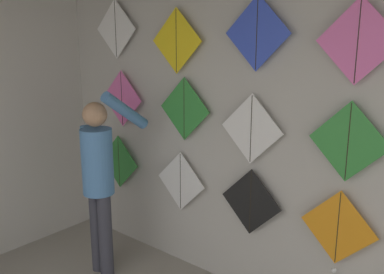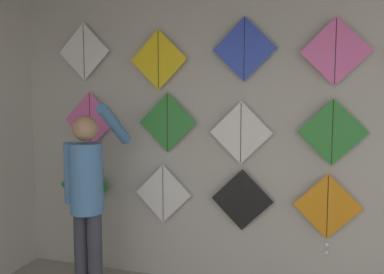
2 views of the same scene
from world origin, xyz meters
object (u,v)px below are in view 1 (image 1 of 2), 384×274
at_px(kite_8, 348,142).
at_px(kite_10, 116,29).
at_px(kite_0, 119,162).
at_px(kite_5, 122,99).
at_px(kite_6, 184,109).
at_px(kite_1, 181,181).
at_px(kite_11, 176,41).
at_px(kite_3, 338,231).
at_px(kite_13, 358,41).
at_px(kite_12, 257,33).
at_px(kite_2, 251,202).
at_px(shopkeeper, 99,174).
at_px(kite_7, 251,129).

xyz_separation_m(kite_8, kite_10, (-2.30, 0.00, 0.74)).
height_order(kite_0, kite_5, kite_5).
distance_m(kite_5, kite_6, 0.81).
height_order(kite_1, kite_11, kite_11).
height_order(kite_1, kite_3, kite_1).
relative_size(kite_8, kite_13, 1.00).
relative_size(kite_1, kite_12, 1.00).
relative_size(kite_8, kite_12, 1.00).
bearing_deg(kite_12, kite_11, 180.00).
relative_size(kite_2, kite_13, 1.00).
distance_m(shopkeeper, kite_1, 0.73).
xyz_separation_m(kite_12, kite_13, (0.74, 0.00, -0.05)).
height_order(kite_11, kite_12, kite_12).
bearing_deg(kite_13, kite_5, 180.00).
xyz_separation_m(kite_5, kite_13, (2.26, 0.00, 0.58)).
xyz_separation_m(kite_6, kite_10, (-0.86, 0.00, 0.68)).
bearing_deg(kite_1, kite_8, 0.00).
xyz_separation_m(kite_0, kite_11, (0.81, 0.00, 1.23)).
height_order(kite_3, kite_5, kite_5).
xyz_separation_m(shopkeeper, kite_12, (1.22, 0.56, 1.20)).
relative_size(kite_0, kite_7, 1.00).
bearing_deg(kite_10, kite_11, 0.00).
xyz_separation_m(kite_2, kite_3, (0.72, -0.00, -0.03)).
distance_m(kite_0, kite_3, 2.32).
bearing_deg(kite_11, kite_0, 180.00).
distance_m(kite_5, kite_12, 1.64).
bearing_deg(kite_2, kite_12, 0.00).
distance_m(kite_2, kite_13, 1.47).
height_order(shopkeeper, kite_6, kite_6).
relative_size(shopkeeper, kite_5, 3.06).
xyz_separation_m(kite_0, kite_3, (2.32, -0.00, -0.05)).
height_order(shopkeeper, kite_7, kite_7).
bearing_deg(kite_3, kite_1, 179.97).
bearing_deg(shopkeeper, kite_2, 30.34).
xyz_separation_m(kite_2, kite_7, (-0.02, 0.00, 0.60)).
bearing_deg(kite_7, kite_0, 180.00).
distance_m(kite_11, kite_13, 1.53).
distance_m(kite_1, kite_13, 1.96).
xyz_separation_m(kite_10, kite_12, (1.57, 0.00, -0.04)).
xyz_separation_m(shopkeeper, kite_5, (-0.30, 0.56, 0.57)).
relative_size(kite_1, kite_7, 1.00).
xyz_separation_m(shopkeeper, kite_3, (1.93, 0.55, -0.15)).
height_order(kite_6, kite_12, kite_12).
bearing_deg(kite_12, kite_2, 180.00).
xyz_separation_m(kite_1, kite_11, (-0.04, 0.00, 1.25)).
bearing_deg(kite_12, kite_1, 180.00).
bearing_deg(kite_0, kite_7, 0.00).
xyz_separation_m(kite_5, kite_8, (2.25, 0.00, -0.07)).
height_order(kite_10, kite_12, kite_10).
height_order(kite_2, kite_3, kite_2).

